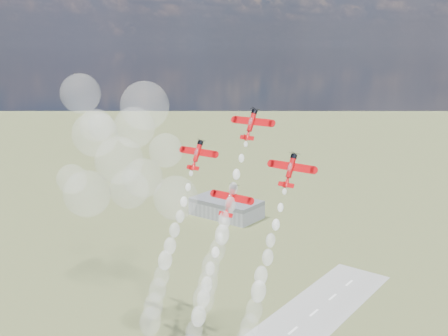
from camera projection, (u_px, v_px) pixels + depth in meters
name	position (u px, v px, depth m)	size (l,w,h in m)	color
hangar	(226.00, 208.00, 388.15)	(50.00, 28.00, 13.00)	gray
plane_lead	(251.00, 124.00, 148.99)	(13.03, 6.53, 8.64)	red
plane_left	(197.00, 154.00, 156.93)	(13.03, 6.53, 8.64)	red
plane_right	(290.00, 170.00, 137.99)	(13.03, 6.53, 8.64)	red
plane_slot	(230.00, 200.00, 145.93)	(13.03, 6.53, 8.64)	red
smoke_trail_lead	(213.00, 265.00, 143.60)	(5.21, 22.53, 43.03)	white
smoke_trail_left	(158.00, 289.00, 151.63)	(6.15, 22.70, 42.84)	white
smoke_trail_right	(250.00, 325.00, 132.35)	(5.58, 22.92, 42.54)	white
drifted_smoke_cloud	(120.00, 154.00, 212.81)	(65.34, 38.71, 61.79)	white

